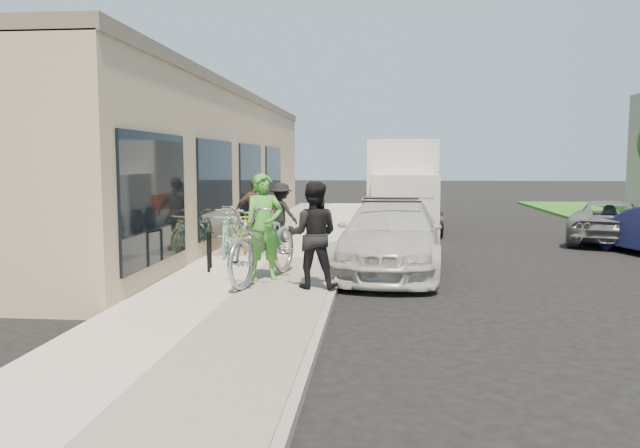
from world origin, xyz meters
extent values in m
plane|color=black|center=(0.00, 0.00, 0.00)|extent=(120.00, 120.00, 0.00)
cube|color=#B6B0A4|center=(-2.00, 3.00, 0.07)|extent=(3.00, 34.00, 0.15)
cube|color=gray|center=(-0.45, 3.00, 0.07)|extent=(0.12, 34.00, 0.13)
cube|color=tan|center=(-5.25, 8.00, 2.00)|extent=(3.50, 20.00, 4.00)
cube|color=#6C6052|center=(-5.25, 8.00, 4.10)|extent=(3.60, 20.00, 0.25)
cube|color=black|center=(-3.48, 0.00, 1.60)|extent=(0.06, 3.00, 2.20)
cube|color=black|center=(-3.48, 4.00, 1.60)|extent=(0.06, 3.00, 2.20)
cube|color=black|center=(-3.48, 8.00, 1.60)|extent=(0.06, 3.00, 2.20)
cube|color=black|center=(-3.48, 12.00, 1.60)|extent=(0.06, 3.00, 2.20)
cylinder|color=black|center=(-2.87, 1.04, 0.52)|extent=(0.05, 0.05, 0.74)
cylinder|color=black|center=(-2.96, 1.52, 0.52)|extent=(0.05, 0.05, 0.74)
cylinder|color=black|center=(-2.91, 1.28, 0.89)|extent=(0.15, 0.50, 0.05)
cube|color=black|center=(-3.38, 7.79, 0.70)|extent=(0.67, 0.29, 1.09)
cube|color=black|center=(-3.37, 8.18, 0.70)|extent=(0.67, 0.29, 1.09)
cube|color=black|center=(-3.38, 7.75, 0.76)|extent=(0.53, 0.19, 0.78)
imported|color=beige|center=(0.54, 2.22, 0.71)|extent=(2.45, 5.08, 1.43)
cylinder|color=black|center=(0.54, 1.68, 1.45)|extent=(1.13, 0.04, 0.04)
cylinder|color=black|center=(0.54, 2.63, 1.45)|extent=(1.13, 0.04, 0.04)
imported|color=#9A9A9F|center=(0.40, 4.59, 0.60)|extent=(1.52, 3.54, 1.19)
cube|color=silver|center=(1.04, 8.30, 0.91)|extent=(1.94, 1.94, 1.83)
cube|color=black|center=(1.04, 8.30, 1.30)|extent=(1.78, 0.07, 0.87)
cube|color=silver|center=(1.02, 11.19, 1.49)|extent=(2.24, 4.05, 2.79)
cube|color=red|center=(1.02, 11.19, 0.87)|extent=(2.26, 4.07, 0.53)
cylinder|color=black|center=(0.08, 7.81, 0.38)|extent=(0.24, 0.77, 0.77)
cylinder|color=black|center=(2.01, 7.82, 0.38)|extent=(0.24, 0.77, 0.77)
cylinder|color=black|center=(0.08, 8.87, 0.38)|extent=(0.24, 0.77, 0.77)
cylinder|color=black|center=(2.00, 8.88, 0.38)|extent=(0.24, 0.77, 0.77)
cylinder|color=black|center=(0.05, 12.53, 0.38)|extent=(0.24, 0.77, 0.77)
cylinder|color=black|center=(1.98, 12.54, 0.38)|extent=(0.24, 0.77, 0.77)
imported|color=slate|center=(6.54, 7.27, 0.58)|extent=(3.26, 4.58, 1.16)
imported|color=#AAAAAC|center=(-1.67, 0.31, 0.82)|extent=(1.50, 2.70, 1.34)
imported|color=green|center=(-1.70, 0.45, 1.08)|extent=(0.80, 0.69, 1.86)
imported|color=black|center=(-0.77, -0.18, 1.02)|extent=(0.87, 0.69, 1.75)
imported|color=#84C4AF|center=(-3.04, 3.12, 0.62)|extent=(0.68, 1.62, 0.94)
imported|color=#84C4AF|center=(-3.04, 4.06, 0.64)|extent=(0.74, 1.90, 0.98)
imported|color=gold|center=(-2.76, 3.79, 0.59)|extent=(0.72, 1.53, 0.89)
imported|color=black|center=(-2.18, 5.45, 0.91)|extent=(1.13, 0.99, 1.51)
imported|color=brown|center=(-2.53, 3.87, 1.01)|extent=(1.05, 0.54, 1.72)
camera|label=1|loc=(0.28, -10.23, 2.24)|focal=35.00mm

